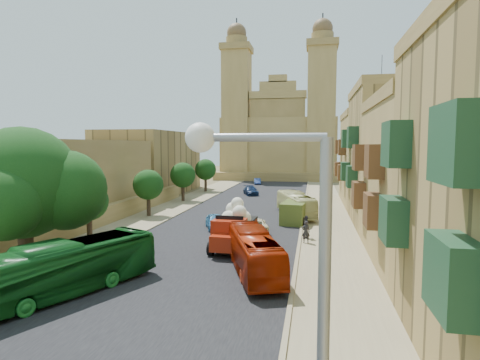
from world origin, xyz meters
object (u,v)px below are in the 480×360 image
(olive_pickup, at_px, (295,212))
(car_white_a, at_px, (238,208))
(street_tree_a, at_px, (89,202))
(car_blue_b, at_px, (257,181))
(street_tree_b, at_px, (148,185))
(pedestrian_a, at_px, (306,232))
(church, at_px, (280,138))
(car_cream, at_px, (256,225))
(red_truck, at_px, (234,226))
(car_dkblue, at_px, (251,191))
(ficus_tree, at_px, (24,187))
(bus_green_north, at_px, (67,268))
(street_tree_c, at_px, (183,175))
(bus_red_east, at_px, (254,252))
(car_white_b, at_px, (287,200))
(bus_cream_east, at_px, (296,204))
(streetlamp, at_px, (290,331))
(street_tree_d, at_px, (206,170))
(pedestrian_c, at_px, (306,227))

(olive_pickup, relative_size, car_white_a, 1.49)
(street_tree_a, distance_m, car_blue_b, 50.51)
(street_tree_a, relative_size, street_tree_b, 0.95)
(car_blue_b, height_order, pedestrian_a, pedestrian_a)
(church, height_order, pedestrian_a, church)
(street_tree_a, distance_m, car_cream, 14.59)
(red_truck, relative_size, car_dkblue, 1.42)
(ficus_tree, relative_size, car_dkblue, 1.94)
(street_tree_a, bearing_deg, bus_green_north, -64.34)
(street_tree_c, height_order, bus_red_east, street_tree_c)
(red_truck, relative_size, pedestrian_a, 3.67)
(car_white_b, bearing_deg, car_dkblue, -38.77)
(street_tree_b, relative_size, bus_cream_east, 0.55)
(olive_pickup, relative_size, car_blue_b, 1.52)
(red_truck, xyz_separation_m, car_white_b, (2.56, 23.33, -1.04))
(car_blue_b, bearing_deg, bus_cream_east, -85.26)
(streetlamp, bearing_deg, street_tree_b, 116.21)
(ficus_tree, distance_m, street_tree_d, 44.03)
(bus_green_north, bearing_deg, ficus_tree, 172.30)
(street_tree_c, bearing_deg, pedestrian_c, -48.53)
(street_tree_d, bearing_deg, bus_red_east, -70.83)
(street_tree_a, xyz_separation_m, car_blue_b, (6.94, 49.96, -2.68))
(car_dkblue, bearing_deg, red_truck, -102.61)
(bus_green_north, bearing_deg, pedestrian_a, 72.88)
(streetlamp, relative_size, car_white_a, 2.25)
(church, relative_size, car_white_a, 9.92)
(bus_green_north, xyz_separation_m, car_dkblue, (3.01, 43.74, -0.76))
(olive_pickup, xyz_separation_m, car_white_b, (-1.57, 12.06, -0.43))
(bus_cream_east, height_order, car_white_a, bus_cream_east)
(church, xyz_separation_m, street_tree_b, (-10.00, -54.61, -6.05))
(street_tree_d, height_order, car_white_b, street_tree_d)
(ficus_tree, height_order, bus_green_north, ficus_tree)
(bus_red_east, relative_size, car_white_a, 2.54)
(car_white_b, xyz_separation_m, car_blue_b, (-7.75, 26.64, -0.03))
(street_tree_c, distance_m, car_cream, 22.21)
(red_truck, height_order, car_blue_b, red_truck)
(olive_pickup, bearing_deg, street_tree_c, 141.91)
(bus_green_north, distance_m, pedestrian_a, 18.26)
(street_tree_a, xyz_separation_m, car_white_a, (9.50, 15.67, -2.67))
(street_tree_c, xyz_separation_m, pedestrian_c, (17.50, -19.80, -2.68))
(streetlamp, relative_size, bus_red_east, 0.88)
(street_tree_c, bearing_deg, car_cream, -54.01)
(street_tree_a, distance_m, car_dkblue, 33.87)
(streetlamp, distance_m, car_white_a, 40.78)
(ficus_tree, xyz_separation_m, red_truck, (11.55, 7.98, -3.66))
(streetlamp, height_order, olive_pickup, streetlamp)
(street_tree_a, relative_size, bus_green_north, 0.47)
(bus_green_north, height_order, car_white_b, bus_green_north)
(street_tree_d, relative_size, pedestrian_a, 3.06)
(olive_pickup, distance_m, car_dkblue, 22.92)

